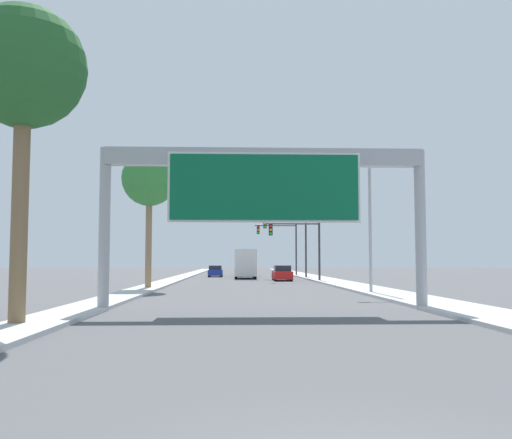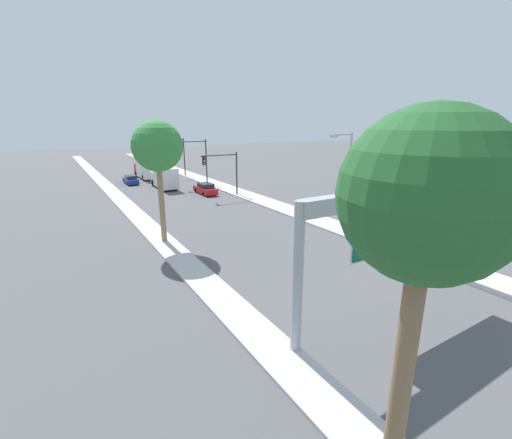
# 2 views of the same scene
# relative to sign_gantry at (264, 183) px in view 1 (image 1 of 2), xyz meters

# --- Properties ---
(sidewalk_right) EXTENTS (3.00, 120.00, 0.15)m
(sidewalk_right) POSITION_rel_sign_gantry_xyz_m (7.75, 42.13, -5.06)
(sidewalk_right) COLOR #BBBBBB
(sidewalk_right) RESTS_ON ground
(median_strip_left) EXTENTS (2.00, 120.00, 0.15)m
(median_strip_left) POSITION_rel_sign_gantry_xyz_m (-7.25, 42.13, -5.06)
(median_strip_left) COLOR #BBBBBB
(median_strip_left) RESTS_ON ground
(sign_gantry) EXTENTS (13.35, 0.73, 6.57)m
(sign_gantry) POSITION_rel_sign_gantry_xyz_m (0.00, 0.00, 0.00)
(sign_gantry) COLOR #9EA0A5
(sign_gantry) RESTS_ON ground
(car_mid_center) EXTENTS (1.76, 4.60, 1.50)m
(car_mid_center) POSITION_rel_sign_gantry_xyz_m (3.50, 33.17, -4.43)
(car_mid_center) COLOR red
(car_mid_center) RESTS_ON ground
(car_far_right) EXTENTS (1.70, 4.28, 1.37)m
(car_far_right) POSITION_rel_sign_gantry_xyz_m (-3.50, 46.76, -4.49)
(car_far_right) COLOR navy
(car_far_right) RESTS_ON ground
(truck_box_primary) EXTENTS (2.31, 7.86, 3.36)m
(truck_box_primary) POSITION_rel_sign_gantry_xyz_m (0.00, 51.17, -3.44)
(truck_box_primary) COLOR red
(truck_box_primary) RESTS_ON ground
(truck_box_secondary) EXTENTS (2.34, 7.01, 3.19)m
(truck_box_secondary) POSITION_rel_sign_gantry_xyz_m (0.00, 40.11, -3.52)
(truck_box_secondary) COLOR white
(truck_box_secondary) RESTS_ON ground
(traffic_light_near_intersection) EXTENTS (5.06, 0.32, 5.72)m
(traffic_light_near_intersection) POSITION_rel_sign_gantry_xyz_m (5.05, 30.13, -1.21)
(traffic_light_near_intersection) COLOR #2D2D30
(traffic_light_near_intersection) RESTS_ON ground
(traffic_light_mid_block) EXTENTS (5.06, 0.32, 6.95)m
(traffic_light_mid_block) POSITION_rel_sign_gantry_xyz_m (5.23, 40.13, -0.44)
(traffic_light_mid_block) COLOR #2D2D30
(traffic_light_mid_block) RESTS_ON ground
(traffic_light_far_intersection) EXTENTS (5.42, 0.32, 6.77)m
(traffic_light_far_intersection) POSITION_rel_sign_gantry_xyz_m (5.08, 50.13, -0.52)
(traffic_light_far_intersection) COLOR #2D2D30
(traffic_light_far_intersection) RESTS_ON ground
(palm_tree_foreground) EXTENTS (3.79, 3.79, 9.84)m
(palm_tree_foreground) POSITION_rel_sign_gantry_xyz_m (-7.69, -5.62, 2.66)
(palm_tree_foreground) COLOR brown
(palm_tree_foreground) RESTS_ON ground
(palm_tree_background) EXTENTS (3.85, 3.85, 9.62)m
(palm_tree_background) POSITION_rel_sign_gantry_xyz_m (-7.14, 16.61, 2.46)
(palm_tree_background) COLOR #8C704C
(palm_tree_background) RESTS_ON ground
(street_lamp_right) EXTENTS (2.29, 0.28, 8.64)m
(street_lamp_right) POSITION_rel_sign_gantry_xyz_m (6.59, 10.46, -0.08)
(street_lamp_right) COLOR #9EA0A5
(street_lamp_right) RESTS_ON ground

